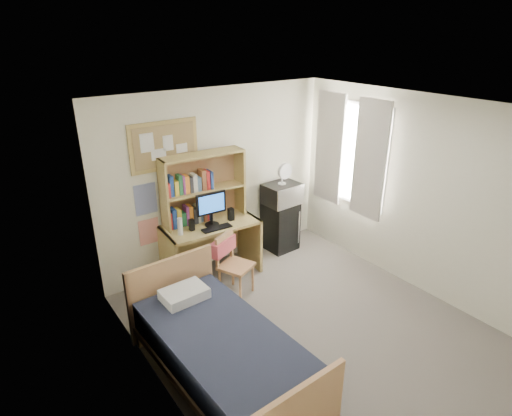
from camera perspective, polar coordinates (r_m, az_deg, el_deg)
floor at (r=5.35m, az=7.44°, el=-15.82°), size 3.60×4.20×0.02m
ceiling at (r=4.24m, az=9.27°, el=12.86°), size 3.60×4.20×0.02m
wall_back at (r=6.20m, az=-5.16°, el=3.84°), size 3.60×0.04×2.60m
wall_left at (r=3.77m, az=-12.39°, el=-10.11°), size 0.04×4.20×2.60m
wall_right at (r=5.95m, az=20.97°, el=1.52°), size 0.04×4.20×2.60m
window_unit at (r=6.51m, az=12.42°, el=7.09°), size 0.10×1.40×1.70m
curtain_left at (r=6.24m, az=14.93°, el=6.16°), size 0.04×0.55×1.70m
curtain_right at (r=6.75m, az=9.75°, el=7.86°), size 0.04×0.55×1.70m
bulletin_board at (r=5.67m, az=-12.15°, el=8.14°), size 0.94×0.03×0.64m
poster_wave at (r=5.77m, az=-14.51°, el=1.15°), size 0.30×0.01×0.42m
poster_japan at (r=5.95m, az=-14.07°, el=-3.05°), size 0.28×0.01×0.36m
desk at (r=6.12m, az=-5.99°, el=-5.55°), size 1.35×0.73×0.82m
desk_chair at (r=5.68m, az=-2.67°, el=-7.68°), size 0.57×0.57×0.86m
mini_fridge at (r=6.86m, az=3.22°, el=-2.33°), size 0.49×0.49×0.79m
bed at (r=4.54m, az=-4.39°, el=-19.18°), size 1.12×2.11×0.57m
hutch at (r=5.88m, az=-7.01°, el=2.71°), size 1.19×0.36×0.96m
monitor at (r=5.80m, az=-5.97°, el=-0.24°), size 0.43×0.06×0.45m
keyboard at (r=5.77m, az=-5.25°, el=-2.68°), size 0.42×0.15×0.02m
speaker_left at (r=5.74m, az=-8.58°, el=-2.24°), size 0.07×0.07×0.16m
speaker_right at (r=5.98m, az=-3.36°, el=-0.84°), size 0.08×0.08×0.18m
water_bottle at (r=5.63m, az=-10.09°, el=-2.44°), size 0.07×0.07×0.23m
hoodie at (r=5.66m, az=-4.42°, el=-5.09°), size 0.44×0.30×0.21m
microwave at (r=6.63m, az=3.44°, el=1.93°), size 0.57×0.44×0.32m
desk_fan at (r=6.52m, az=3.51°, el=4.48°), size 0.26×0.26×0.31m
pillow at (r=4.84m, az=-9.54°, el=-11.23°), size 0.50×0.36×0.12m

